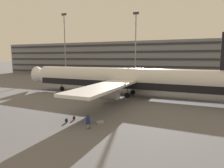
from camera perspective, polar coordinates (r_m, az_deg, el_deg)
name	(u,v)px	position (r m, az deg, el deg)	size (l,w,h in m)	color
ground_plane	(102,95)	(36.73, -2.87, -3.26)	(600.00, 600.00, 0.00)	#5B5B60
terminal_structure	(147,59)	(77.66, 10.26, 7.26)	(125.29, 15.33, 13.08)	slate
airliner	(125,79)	(35.58, 3.82, 1.43)	(43.04, 34.88, 10.77)	silver
light_mast_far_left	(65,41)	(74.82, -13.77, 12.25)	(1.80, 0.50, 22.96)	gray
light_mast_left	(136,41)	(63.57, 6.98, 12.45)	(1.80, 0.50, 21.24)	gray
suitcase_upright	(88,120)	(21.06, -7.12, -10.50)	(0.49, 0.41, 0.99)	navy
suitcase_red	(100,122)	(21.21, -3.48, -11.20)	(0.85, 0.86, 0.23)	gray
backpack_large	(66,121)	(21.97, -13.32, -10.45)	(0.38, 0.33, 0.49)	black
backpack_scuffed	(74,118)	(22.75, -11.16, -9.78)	(0.38, 0.38, 0.47)	maroon
backpack_teal	(89,127)	(19.75, -6.85, -12.39)	(0.35, 0.38, 0.49)	gray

